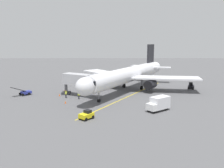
{
  "coord_description": "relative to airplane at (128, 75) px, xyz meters",
  "views": [
    {
      "loc": [
        4.08,
        61.51,
        12.92
      ],
      "look_at": [
        3.85,
        7.37,
        3.0
      ],
      "focal_mm": 39.0,
      "sensor_mm": 36.0,
      "label": 1
    }
  ],
  "objects": [
    {
      "name": "ground_crew_marshaller",
      "position": [
        11.49,
        9.25,
        -3.12
      ],
      "size": [
        0.44,
        0.32,
        1.71
      ],
      "color": "#23232D",
      "rests_on": "ground"
    },
    {
      "name": "apron_lead_in_line",
      "position": [
        0.14,
        6.24,
        -4.0
      ],
      "size": [
        20.4,
        34.65,
        0.01
      ],
      "primitive_type": "cube",
      "rotation": [
        0.0,
        0.0,
        -0.53
      ],
      "color": "yellow",
      "rests_on": "ground"
    },
    {
      "name": "jet_bridge",
      "position": [
        10.33,
        7.03,
        -0.24
      ],
      "size": [
        10.78,
        7.75,
        5.4
      ],
      "color": "#B7B7BC",
      "rests_on": "ground"
    },
    {
      "name": "box_truck_starboard_side",
      "position": [
        -4.3,
        18.18,
        -2.62
      ],
      "size": [
        4.83,
        4.36,
        2.62
      ],
      "color": "white",
      "rests_on": "ground"
    },
    {
      "name": "safety_cone_wing_port",
      "position": [
        13.8,
        12.84,
        -3.73
      ],
      "size": [
        0.32,
        0.32,
        0.55
      ],
      "primitive_type": "cone",
      "color": "#F2590F",
      "rests_on": "ground"
    },
    {
      "name": "ground_plane",
      "position": [
        0.33,
        -0.23,
        -4.0
      ],
      "size": [
        220.0,
        220.0,
        0.0
      ],
      "primitive_type": "plane",
      "color": "#565659"
    },
    {
      "name": "airplane",
      "position": [
        0.0,
        0.0,
        0.0
      ],
      "size": [
        30.8,
        36.47,
        11.5
      ],
      "color": "white",
      "rests_on": "ground"
    },
    {
      "name": "ground_crew_loader",
      "position": [
        14.52,
        8.13,
        -3.12
      ],
      "size": [
        0.45,
        0.34,
        1.71
      ],
      "color": "#23232D",
      "rests_on": "ground"
    },
    {
      "name": "belt_loader_near_nose",
      "position": [
        24.72,
        5.26,
        -3.29
      ],
      "size": [
        4.15,
        4.02,
        2.32
      ],
      "color": "#2D3899",
      "rests_on": "ground"
    },
    {
      "name": "ground_crew_wing_walker",
      "position": [
        -7.55,
        -4.06,
        -3.12
      ],
      "size": [
        0.43,
        0.3,
        1.71
      ],
      "color": "#23232D",
      "rests_on": "ground"
    },
    {
      "name": "safety_cone_nose_right",
      "position": [
        16.11,
        1.77,
        -3.73
      ],
      "size": [
        0.32,
        0.32,
        0.55
      ],
      "primitive_type": "cone",
      "color": "#F2590F",
      "rests_on": "ground"
    },
    {
      "name": "belt_loader_portside",
      "position": [
        -16.85,
        -1.93,
        -3.29
      ],
      "size": [
        2.74,
        4.71,
        2.32
      ],
      "color": "black",
      "rests_on": "ground"
    },
    {
      "name": "safety_cone_nose_left",
      "position": [
        16.37,
        6.24,
        -3.73
      ],
      "size": [
        0.32,
        0.32,
        0.55
      ],
      "primitive_type": "cone",
      "color": "#F2590F",
      "rests_on": "ground"
    },
    {
      "name": "tug_rear_apron",
      "position": [
        8.43,
        22.88,
        -3.3
      ],
      "size": [
        2.63,
        2.73,
        1.5
      ],
      "color": "yellow",
      "rests_on": "ground"
    }
  ]
}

